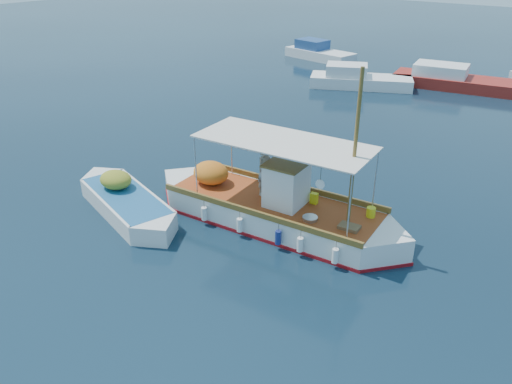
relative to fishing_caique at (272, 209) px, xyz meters
The scene contains 6 objects.
ground 0.73m from the fishing_caique, 60.77° to the right, with size 160.00×160.00×0.00m, color black.
fishing_caique is the anchor object (origin of this frame).
dinghy 5.71m from the fishing_caique, 151.57° to the right, with size 6.37×3.09×1.61m.
bg_boat_nw 20.65m from the fishing_caique, 108.34° to the left, with size 7.46×5.28×1.80m.
bg_boat_n 23.58m from the fishing_caique, 92.09° to the left, with size 9.31×4.25×1.80m.
bg_boat_far_w 29.68m from the fishing_caique, 117.72° to the left, with size 6.75×3.32×1.80m.
Camera 1 is at (9.14, -12.80, 9.39)m, focal length 35.00 mm.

